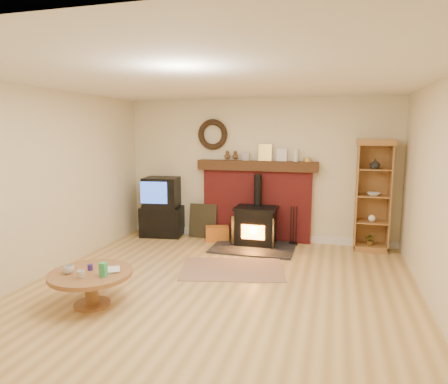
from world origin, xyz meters
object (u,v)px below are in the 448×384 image
(tv_unit, at_px, (162,208))
(curio_cabinet, at_px, (373,195))
(coffee_table, at_px, (91,278))
(wood_stove, at_px, (255,227))

(tv_unit, bearing_deg, curio_cabinet, 1.28)
(tv_unit, xyz_separation_m, curio_cabinet, (3.82, 0.09, 0.40))
(tv_unit, height_order, coffee_table, tv_unit)
(curio_cabinet, bearing_deg, coffee_table, -135.64)
(wood_stove, xyz_separation_m, coffee_table, (-1.35, -2.94, -0.00))
(coffee_table, bearing_deg, curio_cabinet, 44.36)
(wood_stove, relative_size, coffee_table, 1.47)
(curio_cabinet, relative_size, coffee_table, 1.98)
(wood_stove, bearing_deg, tv_unit, 173.99)
(curio_cabinet, bearing_deg, wood_stove, -171.70)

